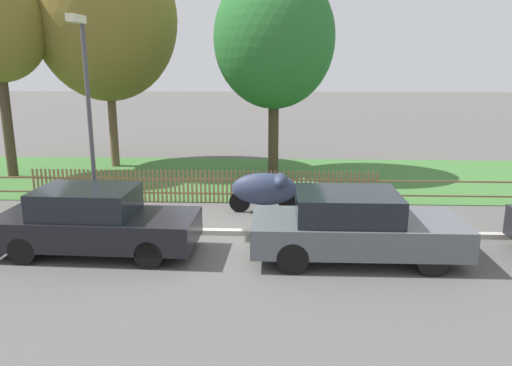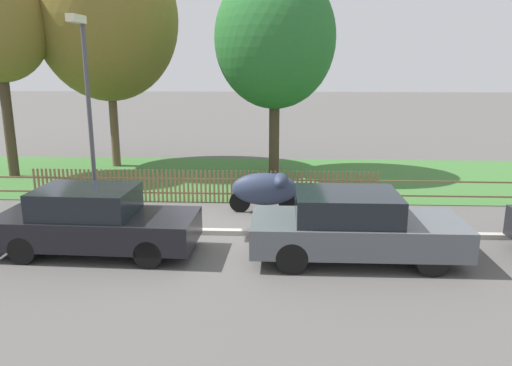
{
  "view_description": "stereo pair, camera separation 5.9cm",
  "coord_description": "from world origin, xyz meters",
  "px_view_note": "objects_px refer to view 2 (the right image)",
  "views": [
    {
      "loc": [
        2.23,
        -11.65,
        4.21
      ],
      "look_at": [
        1.69,
        1.03,
        1.1
      ],
      "focal_mm": 35.0,
      "sensor_mm": 36.0,
      "label": 1
    },
    {
      "loc": [
        2.29,
        -11.65,
        4.21
      ],
      "look_at": [
        1.69,
        1.03,
        1.1
      ],
      "focal_mm": 35.0,
      "sensor_mm": 36.0,
      "label": 2
    }
  ],
  "objects_px": {
    "parked_car_red_compact": "(353,226)",
    "street_lamp": "(87,98)",
    "tree_mid_park": "(275,39)",
    "tree_behind_motorcycle": "(107,19)",
    "parked_car_navy_estate": "(95,221)",
    "covered_motorcycle": "(266,189)"
  },
  "relations": [
    {
      "from": "parked_car_red_compact",
      "to": "tree_mid_park",
      "type": "xyz_separation_m",
      "value": [
        -1.82,
        8.64,
        4.24
      ]
    },
    {
      "from": "tree_behind_motorcycle",
      "to": "tree_mid_park",
      "type": "xyz_separation_m",
      "value": [
        6.5,
        -0.94,
        -0.79
      ]
    },
    {
      "from": "tree_behind_motorcycle",
      "to": "street_lamp",
      "type": "bearing_deg",
      "value": -75.7
    },
    {
      "from": "tree_mid_park",
      "to": "parked_car_red_compact",
      "type": "bearing_deg",
      "value": -78.11
    },
    {
      "from": "parked_car_red_compact",
      "to": "street_lamp",
      "type": "relative_size",
      "value": 0.86
    },
    {
      "from": "parked_car_navy_estate",
      "to": "street_lamp",
      "type": "height_order",
      "value": "street_lamp"
    },
    {
      "from": "parked_car_red_compact",
      "to": "street_lamp",
      "type": "distance_m",
      "value": 7.06
    },
    {
      "from": "parked_car_red_compact",
      "to": "street_lamp",
      "type": "height_order",
      "value": "street_lamp"
    },
    {
      "from": "parked_car_navy_estate",
      "to": "tree_behind_motorcycle",
      "type": "bearing_deg",
      "value": 107.43
    },
    {
      "from": "parked_car_red_compact",
      "to": "tree_behind_motorcycle",
      "type": "xyz_separation_m",
      "value": [
        -8.32,
        9.58,
        5.03
      ]
    },
    {
      "from": "tree_mid_park",
      "to": "covered_motorcycle",
      "type": "bearing_deg",
      "value": -91.64
    },
    {
      "from": "covered_motorcycle",
      "to": "street_lamp",
      "type": "distance_m",
      "value": 5.33
    },
    {
      "from": "parked_car_red_compact",
      "to": "covered_motorcycle",
      "type": "relative_size",
      "value": 2.25
    },
    {
      "from": "parked_car_red_compact",
      "to": "tree_mid_park",
      "type": "bearing_deg",
      "value": 101.77
    },
    {
      "from": "covered_motorcycle",
      "to": "tree_behind_motorcycle",
      "type": "distance_m",
      "value": 10.25
    },
    {
      "from": "tree_behind_motorcycle",
      "to": "tree_mid_park",
      "type": "height_order",
      "value": "tree_behind_motorcycle"
    },
    {
      "from": "parked_car_navy_estate",
      "to": "tree_mid_park",
      "type": "xyz_separation_m",
      "value": [
        3.9,
        8.54,
        4.25
      ]
    },
    {
      "from": "tree_mid_park",
      "to": "street_lamp",
      "type": "distance_m",
      "value": 8.38
    },
    {
      "from": "parked_car_navy_estate",
      "to": "parked_car_red_compact",
      "type": "distance_m",
      "value": 5.72
    },
    {
      "from": "tree_mid_park",
      "to": "street_lamp",
      "type": "relative_size",
      "value": 1.44
    },
    {
      "from": "tree_behind_motorcycle",
      "to": "parked_car_navy_estate",
      "type": "bearing_deg",
      "value": -74.67
    },
    {
      "from": "covered_motorcycle",
      "to": "street_lamp",
      "type": "relative_size",
      "value": 0.38
    }
  ]
}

